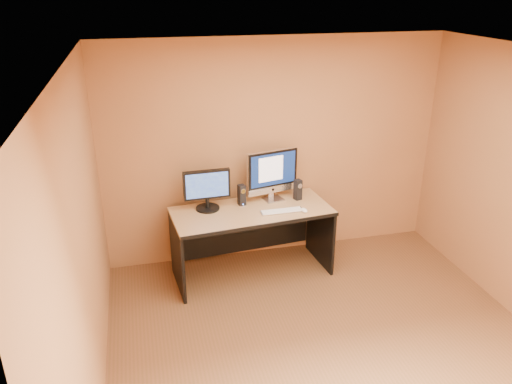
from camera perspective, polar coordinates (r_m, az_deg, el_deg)
floor at (r=4.82m, az=8.76°, el=-17.80°), size 4.00×4.00×0.00m
walls at (r=4.10m, az=9.84°, el=-3.87°), size 4.00×4.00×2.60m
ceiling at (r=3.71m, az=11.23°, el=14.37°), size 4.00×4.00×0.00m
desk at (r=5.67m, az=-0.46°, el=-5.77°), size 1.80×0.91×0.80m
imac at (r=5.63m, az=2.02°, el=1.91°), size 0.65×0.36×0.60m
second_monitor at (r=5.44m, az=-5.62°, el=0.23°), size 0.53×0.28×0.46m
speaker_left at (r=5.57m, az=-1.65°, el=-0.33°), size 0.09×0.09×0.24m
speaker_right at (r=5.73m, az=4.80°, el=0.27°), size 0.09×0.10×0.24m
keyboard at (r=5.45m, az=2.98°, el=-2.19°), size 0.47×0.13×0.02m
mouse at (r=5.46m, az=5.53°, el=-2.07°), size 0.07×0.11×0.04m
cable_a at (r=5.81m, az=2.07°, el=-0.54°), size 0.11×0.22×0.01m
cable_b at (r=5.82m, az=1.04°, el=-0.52°), size 0.05×0.19×0.01m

